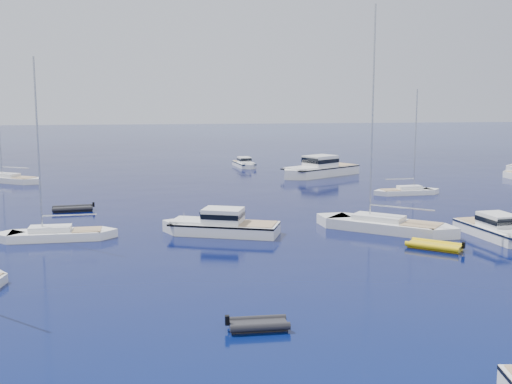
# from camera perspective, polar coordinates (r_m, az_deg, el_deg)

# --- Properties ---
(ground) EXTENTS (400.00, 400.00, 0.00)m
(ground) POSITION_cam_1_polar(r_m,az_deg,el_deg) (34.91, 10.25, -9.75)
(ground) COLOR #081A53
(ground) RESTS_ON ground
(motor_cruiser_right) EXTENTS (3.96, 9.50, 2.42)m
(motor_cruiser_right) POSITION_cam_1_polar(r_m,az_deg,el_deg) (52.57, 20.75, -3.88)
(motor_cruiser_right) COLOR silver
(motor_cruiser_right) RESTS_ON ground
(motor_cruiser_centre) EXTENTS (10.53, 6.31, 2.65)m
(motor_cruiser_centre) POSITION_cam_1_polar(r_m,az_deg,el_deg) (50.71, -3.16, -3.76)
(motor_cruiser_centre) COLOR white
(motor_cruiser_centre) RESTS_ON ground
(motor_cruiser_distant) EXTENTS (13.36, 10.72, 3.50)m
(motor_cruiser_distant) POSITION_cam_1_polar(r_m,az_deg,el_deg) (86.44, 5.60, 1.44)
(motor_cruiser_distant) COLOR white
(motor_cruiser_distant) RESTS_ON ground
(motor_cruiser_horizon) EXTENTS (3.27, 7.52, 1.91)m
(motor_cruiser_horizon) POSITION_cam_1_polar(r_m,az_deg,el_deg) (96.49, -1.03, 2.25)
(motor_cruiser_horizon) COLOR white
(motor_cruiser_horizon) RESTS_ON ground
(sailboat_mid_r) EXTENTS (11.88, 10.49, 18.56)m
(sailboat_mid_r) POSITION_cam_1_polar(r_m,az_deg,el_deg) (52.92, 11.33, -3.39)
(sailboat_mid_r) COLOR white
(sailboat_mid_r) RESTS_ON ground
(sailboat_mid_l) EXTENTS (9.74, 2.92, 14.18)m
(sailboat_mid_l) POSITION_cam_1_polar(r_m,az_deg,el_deg) (51.23, -17.36, -4.03)
(sailboat_mid_l) COLOR white
(sailboat_mid_l) RESTS_ON ground
(sailboat_centre) EXTENTS (8.21, 2.70, 11.87)m
(sailboat_centre) POSITION_cam_1_polar(r_m,az_deg,el_deg) (72.31, 13.25, -0.20)
(sailboat_centre) COLOR white
(sailboat_centre) RESTS_ON ground
(sailboat_far_l) EXTENTS (10.33, 7.86, 15.40)m
(sailboat_far_l) POSITION_cam_1_polar(r_m,az_deg,el_deg) (85.76, -21.13, 0.83)
(sailboat_far_l) COLOR white
(sailboat_far_l) RESTS_ON ground
(tender_yellow) EXTENTS (4.48, 4.27, 0.95)m
(tender_yellow) POSITION_cam_1_polar(r_m,az_deg,el_deg) (47.72, 15.61, -4.88)
(tender_yellow) COLOR yellow
(tender_yellow) RESTS_ON ground
(tender_grey_near) EXTENTS (2.98, 1.72, 0.95)m
(tender_grey_near) POSITION_cam_1_polar(r_m,az_deg,el_deg) (30.88, 0.22, -12.10)
(tender_grey_near) COLOR black
(tender_grey_near) RESTS_ON ground
(tender_grey_far) EXTENTS (4.14, 2.64, 0.95)m
(tender_grey_far) POSITION_cam_1_polar(r_m,az_deg,el_deg) (62.92, -16.01, -1.63)
(tender_grey_far) COLOR black
(tender_grey_far) RESTS_ON ground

